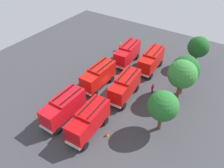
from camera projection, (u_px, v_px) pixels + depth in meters
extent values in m
plane|color=#38383D|center=(112.00, 91.00, 37.95)|extent=(55.59, 55.59, 0.00)
cube|color=red|center=(122.00, 59.00, 41.99)|extent=(2.38, 2.65, 2.60)
cube|color=#8C9EAD|center=(119.00, 60.00, 41.08)|extent=(0.23, 2.13, 1.46)
cube|color=red|center=(130.00, 50.00, 44.31)|extent=(4.97, 2.84, 2.90)
cube|color=black|center=(133.00, 44.00, 43.08)|extent=(4.32, 0.44, 0.12)
cube|color=black|center=(127.00, 42.00, 43.61)|extent=(4.32, 0.44, 0.12)
cube|color=silver|center=(119.00, 67.00, 41.88)|extent=(0.37, 2.38, 0.28)
cylinder|color=black|center=(127.00, 68.00, 42.35)|extent=(1.12, 0.43, 1.10)
cylinder|color=black|center=(115.00, 65.00, 43.27)|extent=(1.12, 0.43, 1.10)
cylinder|color=black|center=(137.00, 56.00, 45.71)|extent=(1.12, 0.43, 1.10)
cylinder|color=black|center=(127.00, 53.00, 46.64)|extent=(1.12, 0.43, 1.10)
cube|color=red|center=(89.00, 83.00, 36.12)|extent=(2.22, 2.52, 2.60)
cube|color=#8C9EAD|center=(85.00, 85.00, 35.24)|extent=(0.10, 2.13, 1.46)
cube|color=red|center=(102.00, 72.00, 38.31)|extent=(4.82, 2.54, 2.90)
cube|color=black|center=(105.00, 66.00, 37.05)|extent=(4.32, 0.16, 0.12)
cube|color=black|center=(99.00, 63.00, 37.65)|extent=(4.32, 0.16, 0.12)
cube|color=silver|center=(85.00, 93.00, 36.04)|extent=(0.22, 2.38, 0.28)
cylinder|color=black|center=(95.00, 94.00, 36.41)|extent=(1.10, 0.36, 1.10)
cylinder|color=black|center=(84.00, 89.00, 37.47)|extent=(1.10, 0.36, 1.10)
cylinder|color=black|center=(112.00, 79.00, 39.61)|extent=(1.10, 0.36, 1.10)
cylinder|color=black|center=(101.00, 75.00, 40.67)|extent=(1.10, 0.36, 1.10)
cube|color=red|center=(51.00, 118.00, 30.09)|extent=(2.20, 2.50, 2.60)
cube|color=#8C9EAD|center=(45.00, 121.00, 29.21)|extent=(0.08, 2.13, 1.46)
cube|color=red|center=(69.00, 102.00, 32.30)|extent=(4.80, 2.51, 2.90)
cube|color=black|center=(71.00, 96.00, 31.03)|extent=(4.32, 0.12, 0.12)
cube|color=black|center=(64.00, 92.00, 31.63)|extent=(4.32, 0.12, 0.12)
cube|color=silver|center=(46.00, 129.00, 30.01)|extent=(0.20, 2.38, 0.28)
cylinder|color=black|center=(58.00, 130.00, 30.39)|extent=(1.10, 0.35, 1.10)
cylinder|color=black|center=(46.00, 123.00, 31.44)|extent=(1.10, 0.35, 1.10)
cylinder|color=black|center=(81.00, 109.00, 33.61)|extent=(1.10, 0.35, 1.10)
cylinder|color=black|center=(69.00, 103.00, 34.66)|extent=(1.10, 0.35, 1.10)
cube|color=red|center=(146.00, 66.00, 39.99)|extent=(2.33, 2.61, 2.60)
cube|color=#8C9EAD|center=(144.00, 68.00, 39.08)|extent=(0.19, 2.13, 1.46)
cube|color=red|center=(154.00, 57.00, 42.27)|extent=(4.92, 2.75, 2.90)
cube|color=black|center=(158.00, 51.00, 41.03)|extent=(4.32, 0.34, 0.12)
cube|color=black|center=(151.00, 49.00, 41.59)|extent=(4.32, 0.34, 0.12)
cube|color=silver|center=(143.00, 75.00, 39.88)|extent=(0.32, 2.38, 0.28)
cylinder|color=black|center=(151.00, 76.00, 40.32)|extent=(1.12, 0.41, 1.10)
cylinder|color=black|center=(139.00, 72.00, 41.29)|extent=(1.12, 0.41, 1.10)
cylinder|color=black|center=(161.00, 63.00, 43.65)|extent=(1.12, 0.41, 1.10)
cylinder|color=black|center=(149.00, 60.00, 44.62)|extent=(1.12, 0.41, 1.10)
cube|color=red|center=(118.00, 95.00, 33.83)|extent=(2.39, 2.66, 2.60)
cube|color=#8C9EAD|center=(114.00, 97.00, 32.91)|extent=(0.24, 2.12, 1.46)
cube|color=red|center=(128.00, 82.00, 36.15)|extent=(4.98, 2.86, 2.90)
cube|color=black|center=(132.00, 75.00, 34.92)|extent=(4.32, 0.45, 0.12)
cube|color=black|center=(124.00, 73.00, 35.45)|extent=(4.32, 0.45, 0.12)
cube|color=silver|center=(114.00, 105.00, 33.71)|extent=(0.38, 2.38, 0.28)
cylinder|color=black|center=(124.00, 106.00, 34.18)|extent=(1.12, 0.43, 1.10)
cylinder|color=black|center=(110.00, 101.00, 35.11)|extent=(1.12, 0.43, 1.10)
cylinder|color=black|center=(137.00, 88.00, 37.56)|extent=(1.12, 0.43, 1.10)
cylinder|color=black|center=(124.00, 84.00, 38.48)|extent=(1.12, 0.43, 1.10)
cube|color=red|center=(78.00, 133.00, 28.07)|extent=(2.33, 2.61, 2.60)
cube|color=#8C9EAD|center=(72.00, 137.00, 27.17)|extent=(0.19, 2.13, 1.46)
cube|color=red|center=(93.00, 115.00, 30.36)|extent=(4.93, 2.75, 2.90)
cube|color=black|center=(97.00, 108.00, 29.12)|extent=(4.32, 0.35, 0.12)
cube|color=black|center=(88.00, 104.00, 29.67)|extent=(4.32, 0.35, 0.12)
cube|color=silver|center=(73.00, 145.00, 27.96)|extent=(0.33, 2.38, 0.28)
cylinder|color=black|center=(85.00, 146.00, 28.41)|extent=(1.12, 0.41, 1.10)
cylinder|color=black|center=(70.00, 138.00, 29.37)|extent=(1.12, 0.41, 1.10)
cylinder|color=black|center=(106.00, 121.00, 31.74)|extent=(1.12, 0.41, 1.10)
cylinder|color=black|center=(92.00, 115.00, 32.70)|extent=(1.12, 0.41, 1.10)
cylinder|color=black|center=(120.00, 48.00, 48.74)|extent=(0.16, 0.16, 0.78)
cylinder|color=black|center=(121.00, 48.00, 48.66)|extent=(0.16, 0.16, 0.78)
cube|color=gold|center=(120.00, 45.00, 48.25)|extent=(0.27, 0.44, 0.68)
sphere|color=#9E704C|center=(120.00, 43.00, 47.97)|extent=(0.22, 0.22, 0.22)
cylinder|color=gold|center=(120.00, 43.00, 47.92)|extent=(0.28, 0.28, 0.07)
cylinder|color=black|center=(108.00, 111.00, 33.48)|extent=(0.16, 0.16, 0.78)
cylinder|color=black|center=(107.00, 112.00, 33.35)|extent=(0.16, 0.16, 0.78)
cube|color=gold|center=(107.00, 108.00, 32.97)|extent=(0.45, 0.29, 0.68)
sphere|color=beige|center=(107.00, 106.00, 32.69)|extent=(0.22, 0.22, 0.22)
cylinder|color=gold|center=(107.00, 106.00, 32.64)|extent=(0.28, 0.28, 0.07)
cylinder|color=black|center=(152.00, 90.00, 37.38)|extent=(0.16, 0.16, 0.78)
cylinder|color=black|center=(152.00, 91.00, 37.25)|extent=(0.16, 0.16, 0.78)
cube|color=#B7140F|center=(153.00, 87.00, 36.87)|extent=(0.44, 0.27, 0.68)
sphere|color=beige|center=(153.00, 85.00, 36.59)|extent=(0.22, 0.22, 0.22)
cylinder|color=#B7140F|center=(153.00, 85.00, 36.54)|extent=(0.27, 0.27, 0.07)
cylinder|color=brown|center=(195.00, 60.00, 43.21)|extent=(0.49, 0.49, 2.47)
sphere|color=#19511E|center=(199.00, 47.00, 41.42)|extent=(3.95, 3.95, 3.95)
cylinder|color=brown|center=(181.00, 86.00, 36.61)|extent=(0.56, 0.56, 2.78)
sphere|color=#19511E|center=(185.00, 70.00, 34.59)|extent=(4.45, 4.45, 4.45)
cylinder|color=brown|center=(178.00, 91.00, 35.71)|extent=(0.56, 0.56, 2.79)
sphere|color=#337A33|center=(182.00, 74.00, 33.68)|extent=(4.47, 4.47, 4.47)
cylinder|color=brown|center=(160.00, 122.00, 30.63)|extent=(0.51, 0.51, 2.55)
sphere|color=#236628|center=(163.00, 106.00, 28.78)|extent=(4.08, 4.08, 4.08)
cone|color=#F2600C|center=(110.00, 65.00, 43.57)|extent=(0.43, 0.43, 0.62)
cone|color=#F2600C|center=(107.00, 134.00, 30.14)|extent=(0.46, 0.46, 0.66)
cone|color=#F2600C|center=(99.00, 67.00, 42.88)|extent=(0.48, 0.48, 0.69)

